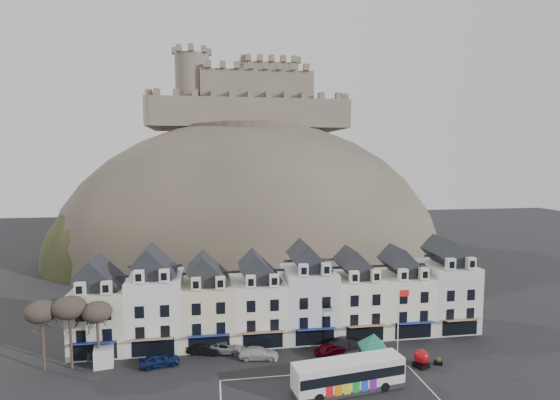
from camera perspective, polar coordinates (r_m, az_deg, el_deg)
The scene contains 21 objects.
ground at distance 49.04m, azimuth 3.92°, elevation -24.44°, with size 300.00×300.00×0.00m, color black.
coach_bay_markings at distance 50.52m, azimuth 5.99°, elevation -23.49°, with size 22.00×7.50×0.01m, color silver.
townhouse_terrace at distance 61.26m, azimuth 0.69°, elevation -12.72°, with size 54.40×9.35×11.80m.
castle_hill at distance 113.52m, azimuth -3.25°, elevation -6.87°, with size 100.00×76.00×68.00m.
castle at distance 118.80m, azimuth -4.07°, elevation 13.12°, with size 50.20×22.20×22.00m.
tree_left_far at distance 58.13m, azimuth -28.70°, elevation -12.77°, with size 3.61×3.61×8.24m.
tree_left_mid at distance 57.09m, azimuth -25.81°, elevation -12.61°, with size 3.78×3.78×8.64m.
tree_left_near at distance 56.52m, azimuth -22.79°, elevation -13.41°, with size 3.43×3.43×7.84m.
bus at distance 49.87m, azimuth 8.93°, elevation -21.50°, with size 12.27×4.45×3.39m.
bus_shelter at distance 54.58m, azimuth 12.15°, elevation -17.58°, with size 6.40×6.40×4.08m.
red_buoy at distance 56.84m, azimuth 17.98°, elevation -19.05°, with size 1.90×1.90×2.14m.
flagpole at distance 55.92m, azimuth 15.28°, elevation -14.85°, with size 1.32×0.14×9.10m.
white_van at distance 59.74m, azimuth -21.96°, elevation -17.89°, with size 2.99×5.26×2.26m.
planter_west at distance 57.16m, azimuth 15.06°, elevation -19.45°, with size 1.17×0.76×1.09m.
planter_east at distance 58.26m, azimuth 19.95°, elevation -19.17°, with size 1.06×0.78×0.96m.
car_navy at distance 56.51m, azimuth -15.49°, elevation -19.47°, with size 1.85×4.60×1.57m, color #0D1943.
car_black at distance 58.46m, azimuth -9.85°, elevation -18.55°, with size 1.50×4.29×1.41m, color black.
car_silver at distance 58.47m, azimuth -7.06°, elevation -18.51°, with size 2.33×4.98×1.41m, color #A1A2A9.
car_white at distance 56.53m, azimuth -2.81°, elevation -19.34°, with size 2.00×4.92×1.43m, color silver.
car_maroon at distance 57.98m, azimuth 6.61°, elevation -18.71°, with size 1.68×4.17×1.42m, color #5D0514.
car_charcoal at distance 59.56m, azimuth 8.62°, elevation -18.03°, with size 1.56×4.48×1.48m, color black.
Camera 1 is at (-9.57, -41.39, 24.49)m, focal length 28.00 mm.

